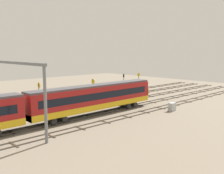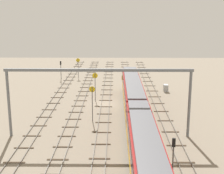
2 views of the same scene
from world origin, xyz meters
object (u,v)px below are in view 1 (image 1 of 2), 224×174
(overhead_gantry, at_px, (4,75))
(relay_cabinet, at_px, (172,107))
(speed_sign_far_trackside, at_px, (39,94))
(train, at_px, (28,109))
(signal_light_trackside_departure, at_px, (124,80))
(speed_sign_mid_trackside, at_px, (93,88))
(speed_sign_near_foreground, at_px, (139,79))

(overhead_gantry, height_order, relay_cabinet, overhead_gantry)
(overhead_gantry, bearing_deg, speed_sign_far_trackside, 12.02)
(train, height_order, signal_light_trackside_departure, train)
(train, relative_size, speed_sign_far_trackside, 9.46)
(overhead_gantry, distance_m, speed_sign_mid_trackside, 18.21)
(speed_sign_near_foreground, bearing_deg, train, -161.94)
(signal_light_trackside_departure, bearing_deg, speed_sign_mid_trackside, -153.12)
(speed_sign_near_foreground, bearing_deg, speed_sign_far_trackside, -169.85)
(signal_light_trackside_departure, relative_size, relay_cabinet, 3.00)
(signal_light_trackside_departure, bearing_deg, overhead_gantry, -163.20)
(speed_sign_mid_trackside, xyz_separation_m, signal_light_trackside_departure, (18.42, 9.34, -0.51))
(speed_sign_mid_trackside, height_order, signal_light_trackside_departure, speed_sign_mid_trackside)
(train, height_order, speed_sign_near_foreground, train)
(speed_sign_far_trackside, relative_size, signal_light_trackside_departure, 1.23)
(speed_sign_near_foreground, bearing_deg, signal_light_trackside_departure, 111.12)
(speed_sign_mid_trackside, xyz_separation_m, speed_sign_far_trackside, (-11.69, -0.29, 0.06))
(speed_sign_far_trackside, distance_m, signal_light_trackside_departure, 31.61)
(speed_sign_mid_trackside, bearing_deg, speed_sign_far_trackside, -178.56)
(train, height_order, speed_sign_mid_trackside, speed_sign_mid_trackside)
(train, bearing_deg, relay_cabinet, -17.64)
(signal_light_trackside_departure, distance_m, relay_cabinet, 26.30)
(train, relative_size, speed_sign_mid_trackside, 9.95)
(signal_light_trackside_departure, xyz_separation_m, relay_cabinet, (-12.01, -23.30, -2.12))
(train, xyz_separation_m, speed_sign_mid_trackside, (16.74, 6.60, 0.69))
(speed_sign_near_foreground, height_order, relay_cabinet, speed_sign_near_foreground)
(overhead_gantry, xyz_separation_m, speed_sign_near_foreground, (37.70, 6.95, -3.93))
(speed_sign_mid_trackside, bearing_deg, overhead_gantry, -174.89)
(relay_cabinet, bearing_deg, signal_light_trackside_departure, 62.73)
(relay_cabinet, bearing_deg, speed_sign_near_foreground, 54.98)
(speed_sign_near_foreground, xyz_separation_m, speed_sign_far_trackside, (-31.63, -5.66, 0.28))
(overhead_gantry, relative_size, relay_cabinet, 16.61)
(overhead_gantry, bearing_deg, speed_sign_near_foreground, 10.45)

